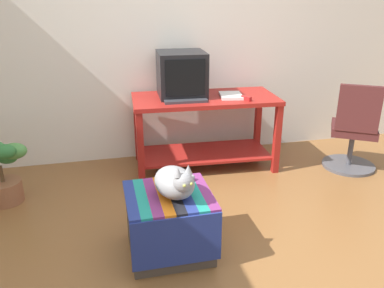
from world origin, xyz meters
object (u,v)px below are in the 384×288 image
tv_monitor (182,75)px  stapler (246,98)px  book (231,95)px  desk (205,119)px  keyboard (186,100)px  cat (176,182)px  potted_plant (2,173)px  ottoman_with_blanket (169,223)px  office_chair (354,133)px

tv_monitor → stapler: 0.66m
book → stapler: 0.18m
desk → keyboard: keyboard is taller
stapler → keyboard: bearing=144.3°
cat → potted_plant: size_ratio=0.71×
stapler → ottoman_with_blanket: bearing=-157.5°
keyboard → office_chair: bearing=-7.7°
keyboard → stapler: bearing=-5.8°
desk → cat: 1.49m
potted_plant → office_chair: bearing=-1.5°
potted_plant → desk: bearing=10.4°
tv_monitor → cat: tv_monitor is taller
stapler → office_chair: bearing=-38.5°
keyboard → potted_plant: bearing=-170.2°
ottoman_with_blanket → office_chair: (2.01, 0.91, 0.16)m
stapler → desk: bearing=120.5°
potted_plant → book: bearing=7.5°
potted_plant → office_chair: size_ratio=0.63×
desk → tv_monitor: tv_monitor is taller
office_chair → desk: bearing=15.0°
potted_plant → keyboard: bearing=7.2°
ottoman_with_blanket → office_chair: office_chair is taller
tv_monitor → book: size_ratio=1.75×
office_chair → stapler: 1.14m
desk → office_chair: office_chair is taller
cat → office_chair: size_ratio=0.45×
ottoman_with_blanket → cat: bearing=-47.1°
office_chair → book: bearing=14.4°
tv_monitor → ottoman_with_blanket: 1.65m
desk → cat: desk is taller
book → ottoman_with_blanket: book is taller
book → tv_monitor: bearing=170.7°
desk → cat: (-0.57, -1.38, 0.05)m
office_chair → stapler: bearing=20.7°
cat → potted_plant: cat is taller
tv_monitor → keyboard: bearing=-90.0°
office_chair → ottoman_with_blanket: bearing=56.3°
office_chair → stapler: office_chair is taller
book → stapler: stapler is taller
keyboard → book: 0.47m
book → ottoman_with_blanket: 1.62m
desk → tv_monitor: size_ratio=3.02×
tv_monitor → office_chair: 1.78m
desk → tv_monitor: 0.50m
tv_monitor → cat: size_ratio=1.17×
tv_monitor → book: (0.45, -0.16, -0.19)m
cat → office_chair: 2.19m
tv_monitor → book: tv_monitor is taller
book → office_chair: bearing=-7.6°
potted_plant → office_chair: 3.25m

